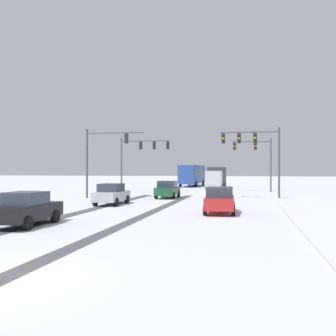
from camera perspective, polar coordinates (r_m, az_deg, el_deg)
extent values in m
cube|color=#4C4C51|center=(25.06, -12.36, -6.35)|extent=(0.94, 32.11, 0.01)
cube|color=#4C4C51|center=(23.63, -2.64, -6.73)|extent=(0.72, 32.11, 0.01)
cube|color=white|center=(21.86, 23.05, -7.09)|extent=(4.00, 32.11, 0.12)
cylinder|color=#47474C|center=(45.79, -7.02, 0.47)|extent=(0.18, 0.18, 6.50)
cylinder|color=#47474C|center=(45.26, -3.38, 4.09)|extent=(5.92, 0.56, 0.12)
cube|color=black|center=(45.34, -4.12, 3.38)|extent=(0.34, 0.26, 0.90)
sphere|color=black|center=(45.51, -4.08, 3.75)|extent=(0.20, 0.20, 0.20)
sphere|color=orange|center=(45.49, -4.08, 3.37)|extent=(0.20, 0.20, 0.20)
sphere|color=black|center=(45.48, -4.08, 2.99)|extent=(0.20, 0.20, 0.20)
cube|color=black|center=(45.04, -2.08, 3.41)|extent=(0.34, 0.26, 0.90)
sphere|color=black|center=(45.21, -2.05, 3.77)|extent=(0.20, 0.20, 0.20)
sphere|color=orange|center=(45.19, -2.05, 3.40)|extent=(0.20, 0.20, 0.20)
sphere|color=black|center=(45.18, -2.05, 3.02)|extent=(0.20, 0.20, 0.20)
cube|color=black|center=(44.79, -0.02, 3.43)|extent=(0.34, 0.26, 0.90)
sphere|color=black|center=(44.97, 0.00, 3.80)|extent=(0.20, 0.20, 0.20)
sphere|color=orange|center=(44.95, 0.00, 3.41)|extent=(0.20, 0.20, 0.20)
sphere|color=black|center=(44.93, 0.00, 3.03)|extent=(0.20, 0.20, 0.20)
cylinder|color=#47474C|center=(35.45, 16.37, 0.69)|extent=(0.18, 0.18, 6.50)
cylinder|color=#47474C|center=(35.49, 12.14, 5.29)|extent=(5.24, 0.14, 0.12)
cube|color=black|center=(35.45, 12.99, 4.41)|extent=(0.32, 0.24, 0.90)
sphere|color=black|center=(35.32, 12.99, 4.92)|extent=(0.20, 0.20, 0.20)
sphere|color=orange|center=(35.29, 12.99, 4.43)|extent=(0.20, 0.20, 0.20)
sphere|color=black|center=(35.27, 12.99, 3.94)|extent=(0.20, 0.20, 0.20)
cube|color=black|center=(35.44, 10.65, 4.41)|extent=(0.32, 0.24, 0.90)
sphere|color=black|center=(35.31, 10.65, 4.91)|extent=(0.20, 0.20, 0.20)
sphere|color=orange|center=(35.29, 10.65, 4.43)|extent=(0.20, 0.20, 0.20)
sphere|color=black|center=(35.26, 10.65, 3.94)|extent=(0.20, 0.20, 0.20)
cube|color=black|center=(35.50, 8.32, 4.40)|extent=(0.32, 0.24, 0.90)
sphere|color=black|center=(35.36, 8.31, 4.91)|extent=(0.20, 0.20, 0.20)
sphere|color=orange|center=(35.34, 8.31, 4.42)|extent=(0.20, 0.20, 0.20)
sphere|color=black|center=(35.31, 8.31, 3.94)|extent=(0.20, 0.20, 0.20)
cylinder|color=#47474C|center=(36.47, -12.10, 0.66)|extent=(0.18, 0.18, 6.50)
cylinder|color=#47474C|center=(35.69, -7.99, 5.26)|extent=(5.49, 0.30, 0.12)
cube|color=black|center=(35.32, -6.29, 4.42)|extent=(0.33, 0.25, 0.90)
sphere|color=black|center=(35.50, -6.21, 4.88)|extent=(0.20, 0.20, 0.20)
sphere|color=orange|center=(35.47, -6.21, 4.40)|extent=(0.20, 0.20, 0.20)
sphere|color=black|center=(35.45, -6.21, 3.92)|extent=(0.20, 0.20, 0.20)
cylinder|color=#47474C|center=(47.42, 15.22, 0.45)|extent=(0.18, 0.18, 6.50)
cylinder|color=#47474C|center=(47.28, 12.48, 3.91)|extent=(4.54, 0.48, 0.12)
cube|color=black|center=(47.29, 13.03, 3.24)|extent=(0.34, 0.26, 0.90)
sphere|color=black|center=(47.15, 13.05, 3.61)|extent=(0.20, 0.20, 0.20)
sphere|color=orange|center=(47.13, 13.05, 3.25)|extent=(0.20, 0.20, 0.20)
sphere|color=black|center=(47.11, 13.05, 2.89)|extent=(0.20, 0.20, 0.20)
cube|color=black|center=(47.10, 9.99, 3.25)|extent=(0.34, 0.26, 0.90)
sphere|color=black|center=(46.96, 10.00, 3.63)|extent=(0.20, 0.20, 0.20)
sphere|color=orange|center=(46.94, 10.00, 3.26)|extent=(0.20, 0.20, 0.20)
sphere|color=black|center=(46.93, 10.00, 2.90)|extent=(0.20, 0.20, 0.20)
cube|color=#194C2D|center=(35.70, -0.05, -3.47)|extent=(1.71, 4.11, 0.70)
cube|color=#2D3847|center=(35.52, -0.10, -2.43)|extent=(1.57, 1.91, 0.60)
cylinder|color=black|center=(37.14, -0.87, -3.89)|extent=(0.22, 0.64, 0.64)
cylinder|color=black|center=(36.81, 1.59, -3.92)|extent=(0.22, 0.64, 0.64)
cylinder|color=black|center=(34.67, -1.80, -4.14)|extent=(0.22, 0.64, 0.64)
cylinder|color=black|center=(34.32, 0.82, -4.18)|extent=(0.22, 0.64, 0.64)
cube|color=#B7BABF|center=(29.23, -8.47, -4.18)|extent=(1.71, 4.10, 0.70)
cube|color=#2D3847|center=(29.06, -8.58, -2.92)|extent=(1.56, 1.90, 0.60)
cylinder|color=black|center=(30.73, -9.06, -4.64)|extent=(0.22, 0.64, 0.64)
cylinder|color=black|center=(30.19, -6.19, -4.72)|extent=(0.22, 0.64, 0.64)
cylinder|color=black|center=(28.38, -10.91, -5.00)|extent=(0.22, 0.64, 0.64)
cylinder|color=black|center=(27.79, -7.82, -5.10)|extent=(0.22, 0.64, 0.64)
cube|color=red|center=(23.50, 7.79, -5.13)|extent=(1.87, 4.17, 0.70)
cube|color=#2D3847|center=(23.30, 7.78, -3.57)|extent=(1.64, 1.96, 0.60)
cylinder|color=black|center=(24.83, 6.00, -5.68)|extent=(0.25, 0.65, 0.64)
cylinder|color=black|center=(24.78, 9.75, -5.69)|extent=(0.25, 0.65, 0.64)
cylinder|color=black|center=(22.30, 5.61, -6.30)|extent=(0.25, 0.65, 0.64)
cylinder|color=black|center=(22.26, 9.79, -6.31)|extent=(0.25, 0.65, 0.64)
cube|color=black|center=(19.29, -20.48, -6.18)|extent=(1.77, 4.13, 0.70)
cube|color=#2D3847|center=(19.11, -20.72, -4.28)|extent=(1.59, 1.93, 0.60)
cylinder|color=black|center=(20.83, -20.57, -6.71)|extent=(0.23, 0.64, 0.64)
cylinder|color=black|center=(20.04, -16.59, -6.97)|extent=(0.23, 0.64, 0.64)
cylinder|color=black|center=(17.84, -20.39, -7.80)|extent=(0.23, 0.64, 0.64)
cube|color=#284793|center=(61.76, 3.72, -0.95)|extent=(3.02, 11.11, 2.90)
cube|color=#283342|center=(61.76, 3.72, -0.62)|extent=(3.02, 10.23, 0.90)
cylinder|color=black|center=(57.79, 4.17, -2.43)|extent=(0.35, 0.97, 0.96)
cylinder|color=black|center=(58.27, 1.87, -2.41)|extent=(0.35, 0.97, 0.96)
cylinder|color=black|center=(64.83, 5.30, -2.20)|extent=(0.35, 0.97, 0.96)
cylinder|color=black|center=(65.26, 3.24, -2.18)|extent=(0.35, 0.97, 0.96)
cube|color=#B7BABF|center=(50.51, 6.93, -1.62)|extent=(2.16, 2.25, 2.10)
cube|color=#333338|center=(54.19, 7.37, -1.26)|extent=(2.34, 5.26, 2.60)
cylinder|color=black|center=(50.88, 8.12, -2.79)|extent=(0.30, 0.85, 0.84)
cylinder|color=black|center=(51.11, 5.86, -2.78)|extent=(0.30, 0.85, 0.84)
cylinder|color=black|center=(55.55, 8.56, -2.58)|extent=(0.30, 0.85, 0.84)
cylinder|color=black|center=(55.76, 6.49, -2.57)|extent=(0.30, 0.85, 0.84)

